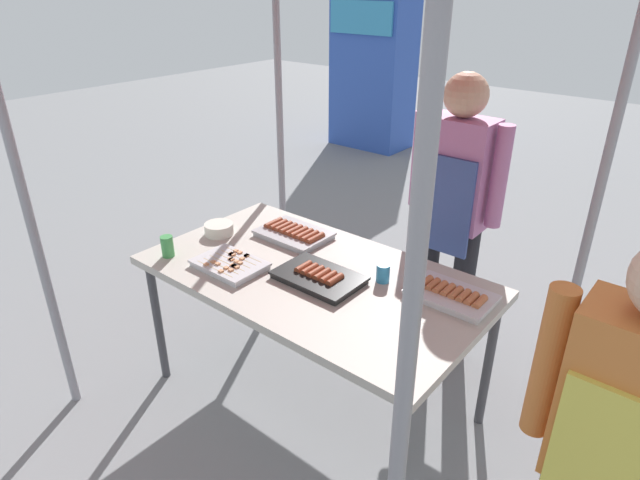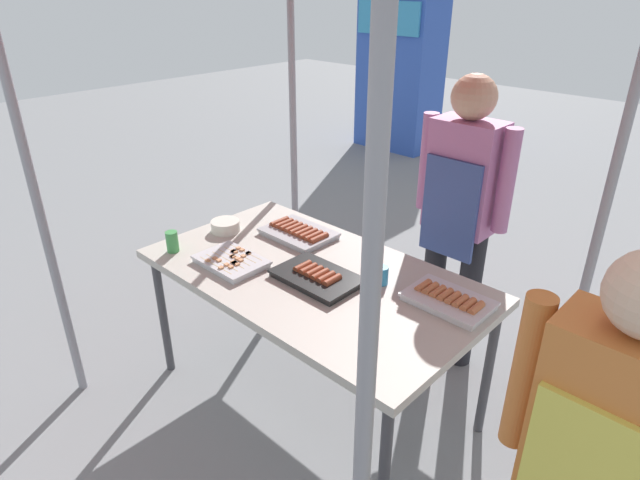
# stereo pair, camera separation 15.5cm
# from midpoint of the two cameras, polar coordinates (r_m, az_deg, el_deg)

# --- Properties ---
(ground_plane) EXTENTS (18.00, 18.00, 0.00)m
(ground_plane) POSITION_cam_midpoint_polar(r_m,az_deg,el_deg) (2.94, 0.87, -16.29)
(ground_plane) COLOR slate
(stall_table) EXTENTS (1.60, 0.90, 0.75)m
(stall_table) POSITION_cam_midpoint_polar(r_m,az_deg,el_deg) (2.52, 0.98, -4.53)
(stall_table) COLOR #B7B2A8
(stall_table) RESTS_ON ground
(tray_grilled_sausages) EXTENTS (0.39, 0.26, 0.05)m
(tray_grilled_sausages) POSITION_cam_midpoint_polar(r_m,az_deg,el_deg) (2.42, 1.53, -3.94)
(tray_grilled_sausages) COLOR black
(tray_grilled_sausages) RESTS_ON stall_table
(tray_meat_skewers) EXTENTS (0.33, 0.23, 0.04)m
(tray_meat_skewers) POSITION_cam_midpoint_polar(r_m,az_deg,el_deg) (2.58, -7.70, -2.28)
(tray_meat_skewers) COLOR silver
(tray_meat_skewers) RESTS_ON stall_table
(tray_pork_links) EXTENTS (0.35, 0.23, 0.05)m
(tray_pork_links) POSITION_cam_midpoint_polar(r_m,az_deg,el_deg) (2.34, 15.35, -6.19)
(tray_pork_links) COLOR silver
(tray_pork_links) RESTS_ON stall_table
(tray_spring_rolls) EXTENTS (0.37, 0.26, 0.05)m
(tray_spring_rolls) POSITION_cam_midpoint_polar(r_m,az_deg,el_deg) (2.82, -0.72, 0.78)
(tray_spring_rolls) COLOR #ADADB2
(tray_spring_rolls) RESTS_ON stall_table
(condiment_bowl) EXTENTS (0.15, 0.15, 0.06)m
(condiment_bowl) POSITION_cam_midpoint_polar(r_m,az_deg,el_deg) (2.91, -8.50, 1.47)
(condiment_bowl) COLOR silver
(condiment_bowl) RESTS_ON stall_table
(drink_cup_near_edge) EXTENTS (0.06, 0.06, 0.08)m
(drink_cup_near_edge) POSITION_cam_midpoint_polar(r_m,az_deg,el_deg) (2.41, 8.38, -3.75)
(drink_cup_near_edge) COLOR #338CBF
(drink_cup_near_edge) RESTS_ON stall_table
(drink_cup_by_wok) EXTENTS (0.06, 0.06, 0.11)m
(drink_cup_by_wok) POSITION_cam_midpoint_polar(r_m,az_deg,el_deg) (2.74, -13.85, -0.19)
(drink_cup_by_wok) COLOR #3F994C
(drink_cup_by_wok) RESTS_ON stall_table
(vendor_woman) EXTENTS (0.52, 0.23, 1.59)m
(vendor_woman) POSITION_cam_midpoint_polar(r_m,az_deg,el_deg) (2.86, 16.18, 3.65)
(vendor_woman) COLOR black
(vendor_woman) RESTS_ON ground
(customer_nearby) EXTENTS (0.52, 0.22, 1.48)m
(customer_nearby) POSITION_cam_midpoint_polar(r_m,az_deg,el_deg) (1.68, 29.89, -20.19)
(customer_nearby) COLOR #595147
(customer_nearby) RESTS_ON ground
(neighbor_stall_left) EXTENTS (0.95, 0.59, 1.94)m
(neighbor_stall_left) POSITION_cam_midpoint_polar(r_m,az_deg,el_deg) (6.95, 9.17, 17.59)
(neighbor_stall_left) COLOR #2D51B2
(neighbor_stall_left) RESTS_ON ground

